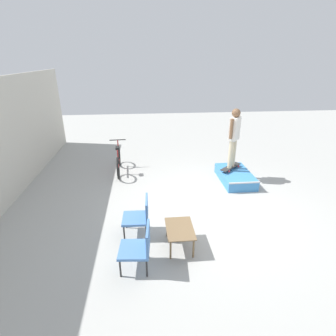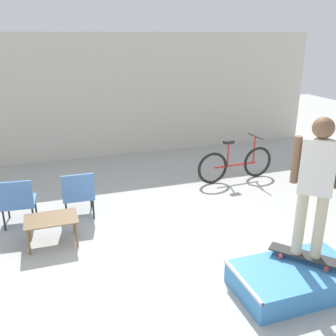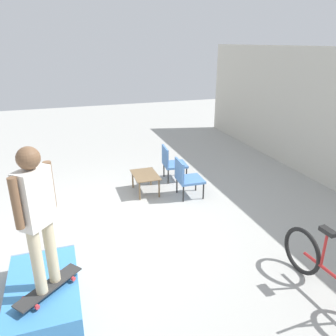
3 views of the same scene
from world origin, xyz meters
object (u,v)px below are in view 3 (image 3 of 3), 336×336
person_skater (37,210)px  coffee_table (145,177)px  skate_ramp_box (44,292)px  skateboard_on_ramp (49,286)px  patio_chair_right (186,177)px  patio_chair_left (171,162)px  bicycle (333,274)px

person_skater → coffee_table: size_ratio=2.27×
skate_ramp_box → coffee_table: (-2.75, 2.04, 0.21)m
skate_ramp_box → skateboard_on_ramp: (0.20, 0.09, 0.23)m
patio_chair_right → skate_ramp_box: bearing=131.1°
patio_chair_left → patio_chair_right: bearing=-175.5°
skateboard_on_ramp → person_skater: bearing=49.3°
coffee_table → person_skater: bearing=-33.5°
skateboard_on_ramp → skate_ramp_box: bearing=-104.7°
patio_chair_left → bicycle: size_ratio=0.46×
person_skater → patio_chair_left: 4.47m
person_skater → bicycle: (0.87, 3.39, -1.05)m
skateboard_on_ramp → patio_chair_left: size_ratio=0.96×
skateboard_on_ramp → bicycle: (0.87, 3.39, -0.02)m
patio_chair_left → coffee_table: bearing=126.9°
skate_ramp_box → patio_chair_right: patio_chair_right is taller
skate_ramp_box → patio_chair_right: bearing=129.1°
coffee_table → patio_chair_right: (0.47, 0.76, 0.09)m
skate_ramp_box → skateboard_on_ramp: bearing=26.0°
person_skater → patio_chair_left: person_skater is taller
skate_ramp_box → skateboard_on_ramp: 0.32m
skate_ramp_box → person_skater: (0.20, 0.09, 1.26)m
person_skater → patio_chair_right: size_ratio=2.09×
bicycle → skateboard_on_ramp: bearing=-107.3°
person_skater → patio_chair_right: bearing=173.2°
person_skater → patio_chair_right: 3.79m
patio_chair_left → bicycle: 4.34m
patio_chair_right → skateboard_on_ramp: bearing=134.4°
skate_ramp_box → skateboard_on_ramp: skateboard_on_ramp is taller
skateboard_on_ramp → patio_chair_right: bearing=-178.3°
skate_ramp_box → patio_chair_right: (-2.27, 2.80, 0.30)m
person_skater → patio_chair_right: (-2.47, 2.71, -0.96)m
skateboard_on_ramp → person_skater: size_ratio=0.46×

